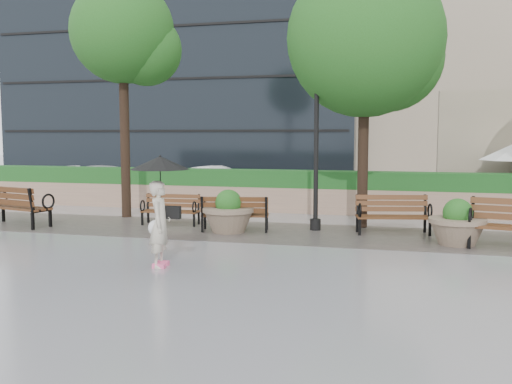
% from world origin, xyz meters
% --- Properties ---
extents(ground, '(100.00, 100.00, 0.00)m').
position_xyz_m(ground, '(0.00, 0.00, 0.00)').
color(ground, gray).
rests_on(ground, ground).
extents(cobble_strip, '(28.00, 3.20, 0.01)m').
position_xyz_m(cobble_strip, '(0.00, 3.00, 0.01)').
color(cobble_strip, '#383330').
rests_on(cobble_strip, ground).
extents(hedge_wall, '(24.00, 0.80, 1.35)m').
position_xyz_m(hedge_wall, '(0.00, 7.00, 0.66)').
color(hedge_wall, tan).
rests_on(hedge_wall, ground).
extents(asphalt_street, '(40.00, 7.00, 0.00)m').
position_xyz_m(asphalt_street, '(0.00, 11.00, 0.00)').
color(asphalt_street, black).
rests_on(asphalt_street, ground).
extents(bench_0, '(2.18, 1.31, 1.10)m').
position_xyz_m(bench_0, '(-6.87, 2.26, 0.33)').
color(bench_0, '#5A301A').
rests_on(bench_0, ground).
extents(bench_1, '(1.61, 0.72, 0.84)m').
position_xyz_m(bench_1, '(-2.84, 3.46, 0.25)').
color(bench_1, '#5A301A').
rests_on(bench_1, ground).
extents(bench_2, '(1.82, 1.01, 0.92)m').
position_xyz_m(bench_2, '(-0.81, 2.91, 0.27)').
color(bench_2, '#5A301A').
rests_on(bench_2, ground).
extents(bench_3, '(1.91, 1.08, 0.97)m').
position_xyz_m(bench_3, '(3.15, 3.52, 0.29)').
color(bench_3, '#5A301A').
rests_on(bench_3, ground).
extents(planter_left, '(1.32, 1.32, 1.11)m').
position_xyz_m(planter_left, '(-0.93, 2.72, 0.43)').
color(planter_left, '#7F6B56').
rests_on(planter_left, ground).
extents(planter_right, '(1.27, 1.27, 1.07)m').
position_xyz_m(planter_right, '(4.59, 2.42, 0.42)').
color(planter_right, '#7F6B56').
rests_on(planter_right, ground).
extents(lamppost, '(0.28, 0.28, 4.51)m').
position_xyz_m(lamppost, '(1.18, 3.61, 2.00)').
color(lamppost, black).
rests_on(lamppost, ground).
extents(tree_0, '(3.19, 3.05, 7.05)m').
position_xyz_m(tree_0, '(-4.59, 4.62, 5.37)').
color(tree_0, black).
rests_on(tree_0, ground).
extents(tree_1, '(4.11, 4.11, 7.06)m').
position_xyz_m(tree_1, '(2.47, 4.47, 4.87)').
color(tree_1, black).
rests_on(tree_1, ground).
extents(car_left, '(4.35, 1.95, 1.24)m').
position_xyz_m(car_left, '(-8.25, 9.79, 0.62)').
color(car_left, white).
rests_on(car_left, ground).
extents(car_right, '(3.95, 1.77, 1.26)m').
position_xyz_m(car_right, '(-3.71, 10.16, 0.63)').
color(car_right, white).
rests_on(car_right, ground).
extents(pedestrian, '(1.14, 1.14, 2.09)m').
position_xyz_m(pedestrian, '(-1.04, -1.21, 1.27)').
color(pedestrian, beige).
rests_on(pedestrian, ground).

